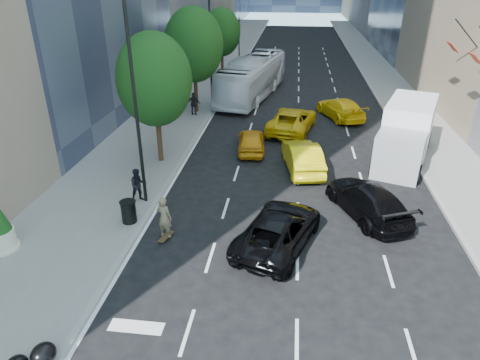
# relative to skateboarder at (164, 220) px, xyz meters

# --- Properties ---
(ground) EXTENTS (160.00, 160.00, 0.00)m
(ground) POSITION_rel_skateboarder_xyz_m (4.65, -1.07, -0.94)
(ground) COLOR black
(ground) RESTS_ON ground
(sidewalk_left) EXTENTS (6.00, 120.00, 0.15)m
(sidewalk_left) POSITION_rel_skateboarder_xyz_m (-4.35, 28.93, -0.87)
(sidewalk_left) COLOR slate
(sidewalk_left) RESTS_ON ground
(sidewalk_right) EXTENTS (4.00, 120.00, 0.15)m
(sidewalk_right) POSITION_rel_skateboarder_xyz_m (14.65, 28.93, -0.87)
(sidewalk_right) COLOR slate
(sidewalk_right) RESTS_ON ground
(lamp_near) EXTENTS (2.13, 0.22, 10.00)m
(lamp_near) POSITION_rel_skateboarder_xyz_m (-1.67, 2.93, 4.87)
(lamp_near) COLOR black
(lamp_near) RESTS_ON sidewalk_left
(lamp_far) EXTENTS (2.13, 0.22, 10.00)m
(lamp_far) POSITION_rel_skateboarder_xyz_m (-1.67, 20.93, 4.87)
(lamp_far) COLOR black
(lamp_far) RESTS_ON sidewalk_left
(tree_near) EXTENTS (4.20, 4.20, 7.46)m
(tree_near) POSITION_rel_skateboarder_xyz_m (-2.55, 7.93, 4.03)
(tree_near) COLOR black
(tree_near) RESTS_ON sidewalk_left
(tree_mid) EXTENTS (4.50, 4.50, 7.99)m
(tree_mid) POSITION_rel_skateboarder_xyz_m (-2.55, 17.93, 4.37)
(tree_mid) COLOR black
(tree_mid) RESTS_ON sidewalk_left
(tree_far) EXTENTS (3.90, 3.90, 6.92)m
(tree_far) POSITION_rel_skateboarder_xyz_m (-2.55, 30.93, 3.68)
(tree_far) COLOR black
(tree_far) RESTS_ON sidewalk_left
(traffic_signal) EXTENTS (2.48, 0.53, 5.20)m
(traffic_signal) POSITION_rel_skateboarder_xyz_m (-1.75, 38.93, 3.29)
(traffic_signal) COLOR black
(traffic_signal) RESTS_ON sidewalk_left
(skateboarder) EXTENTS (0.78, 0.62, 1.89)m
(skateboarder) POSITION_rel_skateboarder_xyz_m (0.00, 0.00, 0.00)
(skateboarder) COLOR brown
(skateboarder) RESTS_ON ground
(black_sedan_lincoln) EXTENTS (4.07, 5.91, 1.50)m
(black_sedan_lincoln) POSITION_rel_skateboarder_xyz_m (4.82, 0.19, -0.19)
(black_sedan_lincoln) COLOR black
(black_sedan_lincoln) RESTS_ON ground
(black_sedan_mercedes) EXTENTS (4.09, 5.75, 1.55)m
(black_sedan_mercedes) POSITION_rel_skateboarder_xyz_m (8.85, 3.18, -0.17)
(black_sedan_mercedes) COLOR black
(black_sedan_mercedes) RESTS_ON ground
(taxi_a) EXTENTS (2.05, 4.25, 1.40)m
(taxi_a) POSITION_rel_skateboarder_xyz_m (2.65, 10.43, -0.24)
(taxi_a) COLOR orange
(taxi_a) RESTS_ON ground
(taxi_b) EXTENTS (2.59, 5.19, 1.63)m
(taxi_b) POSITION_rel_skateboarder_xyz_m (5.85, 7.93, -0.13)
(taxi_b) COLOR yellow
(taxi_b) RESTS_ON ground
(taxi_c) EXTENTS (3.88, 6.38, 1.65)m
(taxi_c) POSITION_rel_skateboarder_xyz_m (5.15, 14.50, -0.12)
(taxi_c) COLOR gold
(taxi_c) RESTS_ON ground
(taxi_d) EXTENTS (3.98, 5.71, 1.54)m
(taxi_d) POSITION_rel_skateboarder_xyz_m (8.85, 18.07, -0.17)
(taxi_d) COLOR yellow
(taxi_d) RESTS_ON ground
(city_bus) EXTENTS (5.39, 13.18, 3.58)m
(city_bus) POSITION_rel_skateboarder_xyz_m (1.45, 23.35, 0.85)
(city_bus) COLOR white
(city_bus) RESTS_ON ground
(box_truck) EXTENTS (4.81, 7.62, 3.43)m
(box_truck) POSITION_rel_skateboarder_xyz_m (11.96, 10.24, 0.80)
(box_truck) COLOR silver
(box_truck) RESTS_ON ground
(pedestrian_a) EXTENTS (1.05, 1.00, 1.71)m
(pedestrian_a) POSITION_rel_skateboarder_xyz_m (-2.15, 2.89, 0.06)
(pedestrian_a) COLOR black
(pedestrian_a) RESTS_ON sidewalk_left
(pedestrian_b) EXTENTS (1.05, 0.46, 1.78)m
(pedestrian_b) POSITION_rel_skateboarder_xyz_m (-2.54, 16.93, 0.10)
(pedestrian_b) COLOR black
(pedestrian_b) RESTS_ON sidewalk_left
(trash_can) EXTENTS (0.67, 0.67, 1.00)m
(trash_can) POSITION_rel_skateboarder_xyz_m (-1.95, 0.93, -0.29)
(trash_can) COLOR black
(trash_can) RESTS_ON sidewalk_left
(garbage_bags) EXTENTS (1.22, 1.18, 0.61)m
(garbage_bags) POSITION_rel_skateboarder_xyz_m (-1.90, -7.03, -0.51)
(garbage_bags) COLOR black
(garbage_bags) RESTS_ON sidewalk_left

